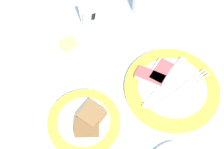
# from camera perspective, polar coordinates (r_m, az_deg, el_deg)

# --- Properties ---
(ground_plane) EXTENTS (3.00, 3.00, 0.00)m
(ground_plane) POSITION_cam_1_polar(r_m,az_deg,el_deg) (0.80, 5.68, -3.26)
(ground_plane) COLOR #A3BCD1
(breakfast_plate) EXTENTS (0.24, 0.24, 0.02)m
(breakfast_plate) POSITION_cam_1_polar(r_m,az_deg,el_deg) (0.81, 10.70, -2.29)
(breakfast_plate) COLOR yellow
(breakfast_plate) RESTS_ON ground_plane
(bread_plate) EXTENTS (0.17, 0.17, 0.04)m
(bread_plate) POSITION_cam_1_polar(r_m,az_deg,el_deg) (0.75, -4.92, -8.61)
(bread_plate) COLOR yellow
(bread_plate) RESTS_ON ground_plane
(sugar_cup) EXTENTS (0.08, 0.08, 0.06)m
(sugar_cup) POSITION_cam_1_polar(r_m,az_deg,el_deg) (0.95, 6.41, 13.02)
(sugar_cup) COLOR white
(sugar_cup) RESTS_ON ground_plane
(butter_dish) EXTENTS (0.11, 0.11, 0.03)m
(butter_dish) POSITION_cam_1_polar(r_m,az_deg,el_deg) (0.87, -7.91, 5.07)
(butter_dish) COLOR silver
(butter_dish) RESTS_ON ground_plane
(number_card) EXTENTS (0.06, 0.05, 0.07)m
(number_card) POSITION_cam_1_polar(r_m,az_deg,el_deg) (0.90, -3.79, 10.95)
(number_card) COLOR white
(number_card) RESTS_ON ground_plane
(teaspoon_by_saucer) EXTENTS (0.03, 0.19, 0.01)m
(teaspoon_by_saucer) POSITION_cam_1_polar(r_m,az_deg,el_deg) (0.84, -13.72, -0.23)
(teaspoon_by_saucer) COLOR silver
(teaspoon_by_saucer) RESTS_ON ground_plane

